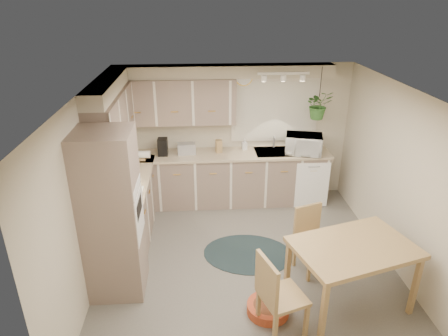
{
  "coord_description": "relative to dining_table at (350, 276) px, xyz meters",
  "views": [
    {
      "loc": [
        -0.63,
        -4.53,
        3.47
      ],
      "look_at": [
        -0.28,
        0.55,
        1.22
      ],
      "focal_mm": 32.0,
      "sensor_mm": 36.0,
      "label": 1
    }
  ],
  "objects": [
    {
      "name": "floor",
      "position": [
        -1.1,
        0.88,
        -0.42
      ],
      "size": [
        4.2,
        4.2,
        0.0
      ],
      "primitive_type": "plane",
      "color": "#67635A",
      "rests_on": "ground"
    },
    {
      "name": "ceiling",
      "position": [
        -1.1,
        0.88,
        1.98
      ],
      "size": [
        4.2,
        4.2,
        0.0
      ],
      "primitive_type": "plane",
      "color": "white",
      "rests_on": "wall_back"
    },
    {
      "name": "wall_back",
      "position": [
        -1.1,
        2.98,
        0.78
      ],
      "size": [
        4.0,
        0.04,
        2.4
      ],
      "primitive_type": "cube",
      "color": "beige",
      "rests_on": "floor"
    },
    {
      "name": "wall_front",
      "position": [
        -1.1,
        -1.22,
        0.78
      ],
      "size": [
        4.0,
        0.04,
        2.4
      ],
      "primitive_type": "cube",
      "color": "beige",
      "rests_on": "floor"
    },
    {
      "name": "wall_left",
      "position": [
        -3.1,
        0.88,
        0.78
      ],
      "size": [
        0.04,
        4.2,
        2.4
      ],
      "primitive_type": "cube",
      "color": "beige",
      "rests_on": "floor"
    },
    {
      "name": "wall_right",
      "position": [
        0.9,
        0.88,
        0.78
      ],
      "size": [
        0.04,
        4.2,
        2.4
      ],
      "primitive_type": "cube",
      "color": "beige",
      "rests_on": "floor"
    },
    {
      "name": "base_cab_left",
      "position": [
        -2.8,
        1.75,
        0.03
      ],
      "size": [
        0.6,
        1.85,
        0.9
      ],
      "primitive_type": "cube",
      "color": "gray",
      "rests_on": "floor"
    },
    {
      "name": "base_cab_back",
      "position": [
        -1.3,
        2.68,
        0.03
      ],
      "size": [
        3.6,
        0.6,
        0.9
      ],
      "primitive_type": "cube",
      "color": "gray",
      "rests_on": "floor"
    },
    {
      "name": "counter_left",
      "position": [
        -2.79,
        1.75,
        0.5
      ],
      "size": [
        0.64,
        1.89,
        0.04
      ],
      "primitive_type": "cube",
      "color": "tan",
      "rests_on": "base_cab_left"
    },
    {
      "name": "counter_back",
      "position": [
        -1.3,
        2.67,
        0.5
      ],
      "size": [
        3.64,
        0.64,
        0.04
      ],
      "primitive_type": "cube",
      "color": "tan",
      "rests_on": "base_cab_back"
    },
    {
      "name": "oven_stack",
      "position": [
        -2.78,
        0.5,
        0.63
      ],
      "size": [
        0.65,
        0.65,
        2.1
      ],
      "primitive_type": "cube",
      "color": "gray",
      "rests_on": "floor"
    },
    {
      "name": "wall_oven_face",
      "position": [
        -2.46,
        0.5,
        0.63
      ],
      "size": [
        0.02,
        0.56,
        0.58
      ],
      "primitive_type": "cube",
      "color": "white",
      "rests_on": "oven_stack"
    },
    {
      "name": "upper_cab_left",
      "position": [
        -2.93,
        1.88,
        1.4
      ],
      "size": [
        0.35,
        2.0,
        0.75
      ],
      "primitive_type": "cube",
      "color": "gray",
      "rests_on": "wall_left"
    },
    {
      "name": "upper_cab_back",
      "position": [
        -2.1,
        2.8,
        1.4
      ],
      "size": [
        2.0,
        0.35,
        0.75
      ],
      "primitive_type": "cube",
      "color": "gray",
      "rests_on": "wall_back"
    },
    {
      "name": "soffit_left",
      "position": [
        -2.95,
        1.88,
        1.88
      ],
      "size": [
        0.3,
        2.0,
        0.2
      ],
      "primitive_type": "cube",
      "color": "beige",
      "rests_on": "wall_left"
    },
    {
      "name": "soffit_back",
      "position": [
        -1.3,
        2.83,
        1.88
      ],
      "size": [
        3.6,
        0.3,
        0.2
      ],
      "primitive_type": "cube",
      "color": "beige",
      "rests_on": "wall_back"
    },
    {
      "name": "cooktop",
      "position": [
        -2.78,
        1.18,
        0.52
      ],
      "size": [
        0.52,
        0.58,
        0.02
      ],
      "primitive_type": "cube",
      "color": "white",
      "rests_on": "counter_left"
    },
    {
      "name": "range_hood",
      "position": [
        -2.8,
        1.18,
        0.98
      ],
      "size": [
        0.4,
        0.6,
        0.14
      ],
      "primitive_type": "cube",
      "color": "white",
      "rests_on": "upper_cab_left"
    },
    {
      "name": "window_blinds",
      "position": [
        -0.4,
        2.95,
        1.18
      ],
      "size": [
        1.4,
        0.02,
        1.0
      ],
      "primitive_type": "cube",
      "color": "white",
      "rests_on": "wall_back"
    },
    {
      "name": "window_frame",
      "position": [
        -0.4,
        2.96,
        1.18
      ],
      "size": [
        1.5,
        0.02,
        1.1
      ],
      "primitive_type": "cube",
      "color": "beige",
      "rests_on": "wall_back"
    },
    {
      "name": "sink",
      "position": [
        -0.4,
        2.68,
        0.48
      ],
      "size": [
        0.7,
        0.48,
        0.1
      ],
      "primitive_type": "cube",
      "color": "#B4B6BD",
      "rests_on": "counter_back"
    },
    {
      "name": "dishwasher_front",
      "position": [
        0.2,
        2.37,
        0.0
      ],
      "size": [
        0.58,
        0.02,
        0.83
      ],
      "primitive_type": "cube",
      "color": "white",
      "rests_on": "base_cab_back"
    },
    {
      "name": "track_light_bar",
      "position": [
        -0.4,
        2.43,
        1.91
      ],
      "size": [
        0.8,
        0.04,
        0.04
      ],
      "primitive_type": "cube",
      "color": "white",
      "rests_on": "ceiling"
    },
    {
      "name": "wall_clock",
      "position": [
        -0.95,
        2.95,
        1.76
      ],
      "size": [
        0.3,
        0.03,
        0.3
      ],
      "primitive_type": "cylinder",
      "rotation": [
        1.57,
        0.0,
        0.0
      ],
      "color": "gold",
      "rests_on": "wall_back"
    },
    {
      "name": "dining_table",
      "position": [
        0.0,
        0.0,
        0.0
      ],
      "size": [
        1.54,
        1.24,
        0.84
      ],
      "primitive_type": "cube",
      "rotation": [
        0.0,
        0.0,
        0.29
      ],
      "color": "tan",
      "rests_on": "floor"
    },
    {
      "name": "chair_left",
      "position": [
        -0.87,
        -0.35,
        0.08
      ],
      "size": [
        0.59,
        0.59,
        1.0
      ],
      "primitive_type": "cube",
      "rotation": [
        0.0,
        0.0,
        -1.25
      ],
      "color": "tan",
      "rests_on": "floor"
    },
    {
      "name": "chair_back",
      "position": [
        -0.24,
        0.67,
        0.03
      ],
      "size": [
        0.54,
        0.54,
        0.91
      ],
      "primitive_type": "cube",
      "rotation": [
        0.0,
        0.0,
        3.48
      ],
      "color": "tan",
      "rests_on": "floor"
    },
    {
      "name": "braided_rug",
      "position": [
        -1.06,
        1.08,
        -0.42
      ],
      "size": [
        1.45,
        1.19,
        0.01
      ],
      "primitive_type": "ellipsoid",
      "rotation": [
        0.0,
        0.0,
        -0.18
      ],
      "color": "black",
      "rests_on": "floor"
    },
    {
      "name": "pet_bed",
      "position": [
        -0.97,
        -0.08,
        -0.36
      ],
      "size": [
        0.54,
        0.54,
        0.12
      ],
      "primitive_type": "cylinder",
      "rotation": [
        0.0,
        0.0,
        -0.08
      ],
      "color": "#BC4225",
      "rests_on": "floor"
    },
    {
      "name": "microwave",
      "position": [
        0.05,
        2.58,
        0.72
      ],
      "size": [
        0.66,
        0.47,
        0.41
      ],
      "primitive_type": "imported",
      "rotation": [
        0.0,
        0.0,
        -0.24
      ],
      "color": "white",
      "rests_on": "counter_back"
    },
    {
      "name": "soap_bottle",
      "position": [
        -0.93,
        2.83,
        0.56
      ],
      "size": [
        0.12,
        0.21,
        0.09
      ],
      "primitive_type": "imported",
      "rotation": [
        0.0,
        0.0,
        0.14
      ],
      "color": "white",
      "rests_on": "counter_back"
    },
    {
      "name": "hanging_plant",
      "position": [
        0.24,
        2.58,
        1.31
      ],
      "size": [
        0.48,
        0.52,
        0.37
      ],
      "primitive_type": "imported",
      "rotation": [
        0.0,
        0.0,
        0.11
      ],
      "color": "#326528",
      "rests_on": "ceiling"
    },
    {
      "name": "coffee_maker",
      "position": [
        -2.33,
        2.68,
        0.66
      ],
      "size": [
        0.16,
        0.2,
        0.29
      ],
      "primitive_type": "cube",
      "rotation": [
        0.0,
        0.0,
        -0.01
      ],
      "color": "black",
      "rests_on": "counter_back"
    },
    {
      "name": "toaster",
      "position": [
        -1.94,
        2.7,
        0.61
      ],
      "size": [
        0.32,
        0.2,
        0.18
      ],
      "primitive_type": "cube",
      "rotation": [
        0.0,
        0.0,
        0.09
      ],
      "color": "#B4B6BD",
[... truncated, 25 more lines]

